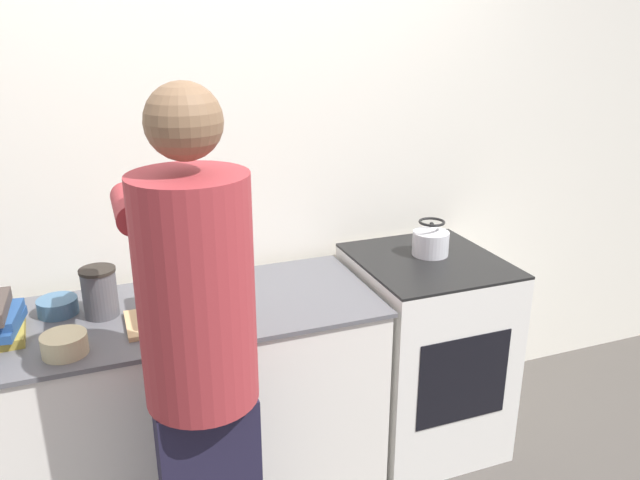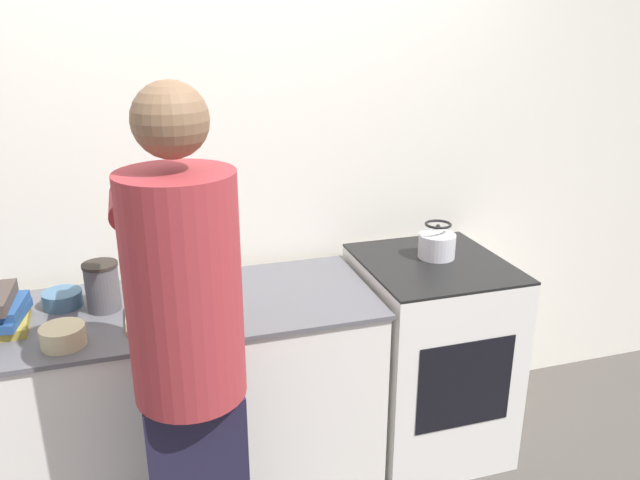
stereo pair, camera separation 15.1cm
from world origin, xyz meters
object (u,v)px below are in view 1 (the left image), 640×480
Objects in this scene: cutting_board at (171,319)px; knife at (168,320)px; oven at (423,351)px; person at (200,357)px; canister_jar at (100,292)px; bowl_prep at (64,344)px; kettle at (431,240)px.

cutting_board is 0.04m from knife.
oven is 1.37m from person.
canister_jar reaches higher than knife.
bowl_prep is at bearing 138.55° from person.
kettle is 1.09× the size of bowl_prep.
canister_jar is at bearing -179.53° from kettle.
kettle is (1.21, 0.19, 0.10)m from knife.
oven is 1.61m from bowl_prep.
oven is 0.54m from kettle.
person reaches higher than oven.
bowl_prep is at bearing -171.75° from oven.
kettle reaches higher than canister_jar.
knife is 1.25× the size of kettle.
knife is 0.29m from canister_jar.
cutting_board is at bearing 17.48° from bowl_prep.
bowl_prep reaches higher than cutting_board.
person is 9.42× the size of canister_jar.
kettle is (0.03, 0.05, 0.54)m from oven.
canister_jar is at bearing 63.36° from bowl_prep.
cutting_board is 0.39m from bowl_prep.
bowl_prep reaches higher than knife.
person reaches higher than cutting_board.
oven is at bearing 5.20° from cutting_board.
kettle is (1.19, 0.16, 0.11)m from cutting_board.
knife is at bearing 95.36° from person.
oven is at bearing -124.56° from kettle.
person is at bearing -66.47° from canister_jar.
oven is 1.26m from knife.
person is 1.32m from kettle.
kettle reaches higher than knife.
person is at bearing -86.68° from cutting_board.
knife is at bearing -114.47° from cutting_board.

